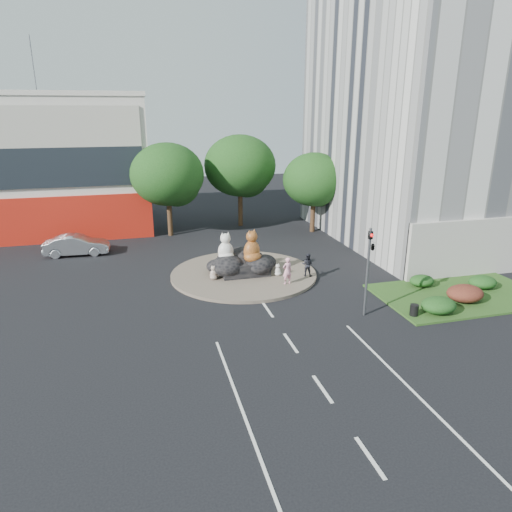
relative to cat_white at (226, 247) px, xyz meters
The scene contains 23 objects.
ground 10.40m from the cat_white, 83.17° to the right, with size 120.00×120.00×0.00m, color black.
roundabout_island 2.35m from the cat_white, ahead, with size 10.00×10.00×0.20m, color brown.
rock_plinth 1.90m from the cat_white, ahead, with size 3.20×2.60×0.90m, color black, non-canonical shape.
shophouse_block 24.81m from the cat_white, 133.33° to the left, with size 25.20×12.30×17.40m.
office_tower 26.86m from the cat_white, 15.51° to the left, with size 20.00×20.00×35.00m, color silver.
grass_verge 15.15m from the cat_white, 28.30° to the right, with size 10.00×6.00×0.12m, color #2C4B19.
tree_left 12.65m from the cat_white, 102.82° to the left, with size 6.46×6.46×8.27m.
tree_mid 14.99m from the cat_white, 72.94° to the left, with size 6.84×6.84×8.76m.
tree_right 14.53m from the cat_white, 44.06° to the left, with size 5.70×5.70×7.30m.
hedge_near_green 13.77m from the cat_white, 41.75° to the right, with size 2.00×1.60×0.90m, color #153611.
hedge_red 15.16m from the cat_white, 32.55° to the right, with size 2.20×1.76×0.99m, color #431115.
hedge_mid_green 16.66m from the cat_white, 23.50° to the right, with size 1.80×1.44×0.81m, color #153611.
hedge_back_green 12.96m from the cat_white, 24.41° to the right, with size 1.60×1.28×0.72m, color #153611.
traffic_light 10.39m from the cat_white, 52.15° to the right, with size 0.44×1.24×5.00m.
street_lamp 14.39m from the cat_white, ahead, with size 2.34×0.22×8.06m.
cat_white is the anchor object (origin of this frame).
cat_tabby 1.78m from the cat_white, 18.32° to the right, with size 1.35×1.17×2.25m, color #AF5F24, non-canonical shape.
kitten_calico 1.96m from the cat_white, 139.62° to the right, with size 0.58×0.50×0.97m, color beige, non-canonical shape.
kitten_white 3.84m from the cat_white, 20.84° to the right, with size 0.51×0.44×0.84m, color beige, non-canonical shape.
pedestrian_pink 4.61m from the cat_white, 40.38° to the right, with size 0.65×0.42×1.77m, color pink.
pedestrian_dark 5.64m from the cat_white, 19.40° to the right, with size 0.77×0.60×1.58m, color black.
parked_car 13.03m from the cat_white, 143.24° to the left, with size 1.70×4.88×1.61m, color #ACADB3.
litter_bin 12.69m from the cat_white, 46.15° to the right, with size 0.47×0.47×0.63m, color black.
Camera 1 is at (-6.75, -18.88, 10.89)m, focal length 32.00 mm.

